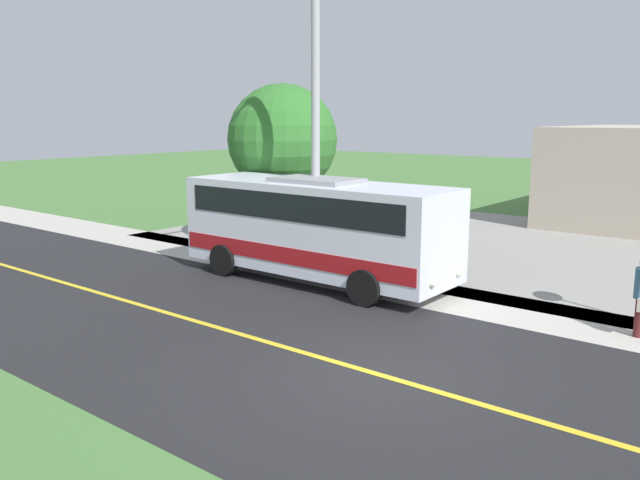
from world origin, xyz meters
name	(u,v)px	position (x,y,z in m)	size (l,w,h in m)	color
ground_plane	(376,374)	(0.00, 0.00, 0.00)	(120.00, 120.00, 0.00)	#477238
road_surface	(376,374)	(0.00, 0.00, 0.00)	(8.00, 100.00, 0.01)	black
sidewalk	(497,307)	(-5.20, 0.00, 0.00)	(2.40, 100.00, 0.01)	#B2ADA3
road_centre_line	(376,374)	(0.00, 0.00, 0.01)	(0.16, 100.00, 0.00)	gold
shuttle_bus_front	(316,225)	(-4.50, -4.96, 1.57)	(2.64, 7.96, 2.84)	silver
street_light_pole	(313,108)	(-4.88, -5.40, 4.69)	(1.97, 0.24, 8.55)	#9E9EA3
tree_curbside	(283,140)	(-7.40, -8.76, 3.68)	(3.70, 3.70, 5.55)	brown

